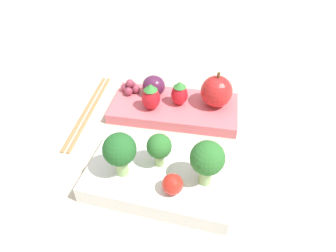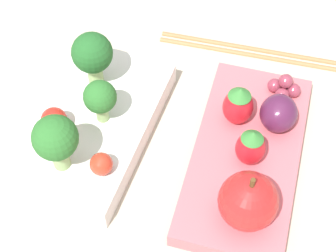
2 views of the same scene
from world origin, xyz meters
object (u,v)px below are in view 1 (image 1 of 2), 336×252
bento_box_savoury (160,177)px  chopsticks_pair (88,109)px  strawberry_1 (151,97)px  bento_box_fruit (174,108)px  broccoli_floret_2 (207,159)px  cherry_tomato_0 (173,184)px  strawberry_0 (182,94)px  plum (154,86)px  broccoli_floret_0 (120,151)px  grape_cluster (130,87)px  cherry_tomato_1 (205,153)px  broccoli_floret_1 (159,147)px  apple (216,91)px

bento_box_savoury → chopsticks_pair: bento_box_savoury is taller
strawberry_1 → bento_box_fruit: bearing=-149.7°
broccoli_floret_2 → cherry_tomato_0: (0.04, 0.02, -0.03)m
strawberry_0 → strawberry_1: bearing=26.6°
cherry_tomato_0 → plum: size_ratio=0.65×
bento_box_fruit → cherry_tomato_0: bearing=102.5°
bento_box_savoury → bento_box_fruit: bearing=-83.7°
chopsticks_pair → broccoli_floret_0: bearing=130.8°
grape_cluster → strawberry_0: bearing=172.1°
bento_box_savoury → cherry_tomato_1: bearing=-146.7°
cherry_tomato_0 → chopsticks_pair: 0.24m
broccoli_floret_1 → strawberry_1: bearing=-68.7°
apple → chopsticks_pair: apple is taller
bento_box_savoury → cherry_tomato_0: bearing=130.7°
strawberry_0 → strawberry_1: (0.05, 0.02, 0.00)m
plum → apple: bearing=178.2°
cherry_tomato_0 → broccoli_floret_1: bearing=-55.2°
strawberry_1 → broccoli_floret_1: bearing=111.3°
apple → grape_cluster: apple is taller
broccoli_floret_2 → cherry_tomato_1: size_ratio=2.95×
broccoli_floret_2 → cherry_tomato_0: size_ratio=2.47×
broccoli_floret_2 → broccoli_floret_1: bearing=-13.0°
bento_box_savoury → chopsticks_pair: size_ratio=0.91×
broccoli_floret_0 → plum: bearing=-86.2°
broccoli_floret_2 → apple: bearing=-87.2°
cherry_tomato_0 → plum: plum is taller
broccoli_floret_2 → plum: broccoli_floret_2 is taller
strawberry_1 → broccoli_floret_0: bearing=92.3°
broccoli_floret_0 → bento_box_fruit: bearing=-99.5°
bento_box_fruit → broccoli_floret_1: 0.15m
broccoli_floret_2 → plum: 0.22m
bento_box_savoury → strawberry_0: (0.00, -0.16, 0.03)m
bento_box_fruit → strawberry_1: strawberry_1 is taller
bento_box_fruit → broccoli_floret_0: 0.18m
broccoli_floret_2 → bento_box_savoury: bearing=-3.1°
broccoli_floret_0 → broccoli_floret_1: size_ratio=1.28×
broccoli_floret_1 → cherry_tomato_1: (-0.06, -0.02, -0.02)m
bento_box_fruit → plum: 0.05m
broccoli_floret_1 → grape_cluster: 0.19m
plum → grape_cluster: bearing=3.1°
cherry_tomato_1 → strawberry_0: bearing=-65.2°
broccoli_floret_2 → strawberry_1: broccoli_floret_2 is taller
apple → chopsticks_pair: size_ratio=0.30×
strawberry_0 → broccoli_floret_0: bearing=76.7°
bento_box_fruit → broccoli_floret_0: size_ratio=3.49×
broccoli_floret_0 → chopsticks_pair: size_ratio=0.30×
bento_box_savoury → plum: (0.06, -0.17, 0.02)m
broccoli_floret_1 → apple: (-0.05, -0.16, -0.01)m
broccoli_floret_1 → chopsticks_pair: size_ratio=0.24×
broccoli_floret_1 → broccoli_floret_2: size_ratio=0.77×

